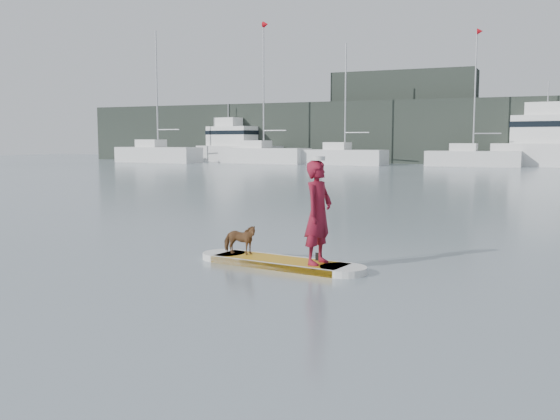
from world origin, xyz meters
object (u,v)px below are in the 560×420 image
at_px(sailboat_b, 263,154).
at_px(sailboat_d, 472,157).
at_px(dog, 240,240).
at_px(paddleboard, 280,263).
at_px(motor_yacht_b, 236,145).
at_px(paddler, 318,213).
at_px(sailboat_c, 344,156).
at_px(sailboat_a, 158,153).

height_order(sailboat_b, sailboat_d, sailboat_b).
bearing_deg(dog, paddleboard, -106.47).
relative_size(paddleboard, motor_yacht_b, 0.34).
bearing_deg(sailboat_b, sailboat_d, 9.73).
xyz_separation_m(paddler, sailboat_b, (-22.08, 44.73, -0.08)).
bearing_deg(paddleboard, dog, -180.00).
relative_size(dog, sailboat_b, 0.05).
xyz_separation_m(paddler, dog, (-1.63, 0.25, -0.61)).
bearing_deg(sailboat_c, sailboat_a, -168.28).
height_order(sailboat_b, motor_yacht_b, sailboat_b).
relative_size(paddleboard, sailboat_a, 0.25).
distance_m(dog, sailboat_d, 45.19).
relative_size(sailboat_a, sailboat_d, 1.13).
bearing_deg(dog, sailboat_a, 28.47).
xyz_separation_m(sailboat_a, sailboat_d, (30.04, 2.80, -0.08)).
bearing_deg(dog, motor_yacht_b, 19.91).
distance_m(sailboat_a, sailboat_b, 10.91).
relative_size(sailboat_b, sailboat_c, 1.23).
bearing_deg(paddleboard, motor_yacht_b, 127.13).
relative_size(dog, sailboat_d, 0.06).
bearing_deg(sailboat_a, paddler, -48.76).
bearing_deg(paddleboard, sailboat_d, 101.12).
distance_m(paddleboard, sailboat_a, 53.22).
relative_size(sailboat_a, sailboat_b, 0.97).
distance_m(dog, sailboat_c, 45.89).
bearing_deg(paddler, paddleboard, 90.16).
xyz_separation_m(paddler, sailboat_d, (-2.74, 45.43, -0.18)).
height_order(paddler, dog, paddler).
bearing_deg(dog, sailboat_d, -6.44).
relative_size(paddler, sailboat_a, 0.14).
xyz_separation_m(sailboat_c, sailboat_d, (11.08, 0.94, 0.02)).
distance_m(paddleboard, sailboat_c, 46.26).
xyz_separation_m(sailboat_a, sailboat_b, (10.70, 2.11, 0.02)).
height_order(paddleboard, paddler, paddler).
distance_m(dog, sailboat_a, 52.59).
bearing_deg(paddler, sailboat_b, 35.04).
xyz_separation_m(dog, sailboat_b, (-20.45, 44.49, 0.53)).
bearing_deg(dog, sailboat_c, 7.56).
height_order(paddleboard, sailboat_a, sailboat_a).
height_order(sailboat_a, motor_yacht_b, sailboat_a).
distance_m(paddler, dog, 1.76).
relative_size(sailboat_c, sailboat_d, 0.94).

